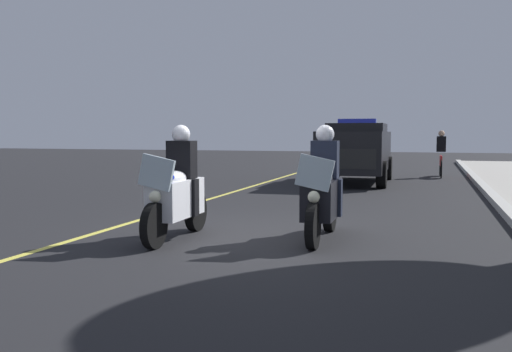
# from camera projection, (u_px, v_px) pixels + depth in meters

# --- Properties ---
(ground_plane) EXTENTS (80.00, 80.00, 0.00)m
(ground_plane) POSITION_uv_depth(u_px,v_px,m) (249.00, 235.00, 8.82)
(ground_plane) COLOR black
(lane_stripe_center) EXTENTS (48.00, 0.12, 0.01)m
(lane_stripe_center) POSITION_uv_depth(u_px,v_px,m) (116.00, 227.00, 9.52)
(lane_stripe_center) COLOR #E0D14C
(lane_stripe_center) RESTS_ON ground
(police_motorcycle_lead_left) EXTENTS (2.14, 0.57, 1.72)m
(police_motorcycle_lead_left) POSITION_uv_depth(u_px,v_px,m) (177.00, 193.00, 8.42)
(police_motorcycle_lead_left) COLOR black
(police_motorcycle_lead_left) RESTS_ON ground
(police_motorcycle_lead_right) EXTENTS (2.14, 0.57, 1.72)m
(police_motorcycle_lead_right) POSITION_uv_depth(u_px,v_px,m) (323.00, 193.00, 8.39)
(police_motorcycle_lead_right) COLOR black
(police_motorcycle_lead_right) RESTS_ON ground
(police_suv) EXTENTS (4.94, 2.14, 2.05)m
(police_suv) POSITION_uv_depth(u_px,v_px,m) (356.00, 150.00, 17.93)
(police_suv) COLOR black
(police_suv) RESTS_ON ground
(cyclist_background) EXTENTS (1.76, 0.32, 1.69)m
(cyclist_background) POSITION_uv_depth(u_px,v_px,m) (441.00, 154.00, 20.22)
(cyclist_background) COLOR black
(cyclist_background) RESTS_ON ground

